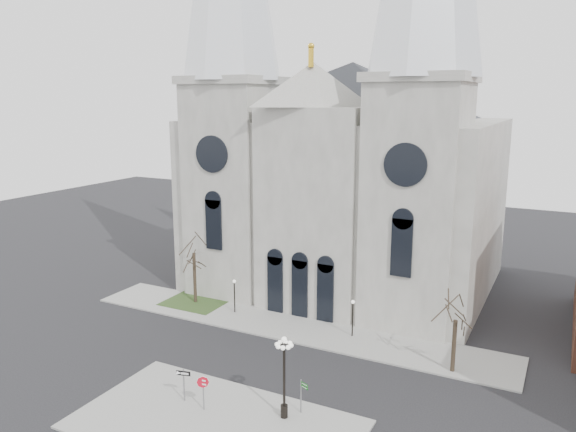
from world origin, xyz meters
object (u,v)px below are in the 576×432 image
at_px(stop_sign, 203,385).
at_px(one_way_sign, 184,380).
at_px(globe_lamp, 284,367).
at_px(street_name_sign, 302,394).

relative_size(stop_sign, one_way_sign, 1.05).
bearing_deg(one_way_sign, stop_sign, -23.79).
distance_m(globe_lamp, street_name_sign, 2.47).
height_order(globe_lamp, one_way_sign, globe_lamp).
height_order(globe_lamp, street_name_sign, globe_lamp).
relative_size(globe_lamp, one_way_sign, 2.41).
distance_m(stop_sign, globe_lamp, 5.69).
bearing_deg(stop_sign, street_name_sign, 15.51).
bearing_deg(street_name_sign, stop_sign, -133.65).
xyz_separation_m(stop_sign, globe_lamp, (5.15, 1.62, 1.77)).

